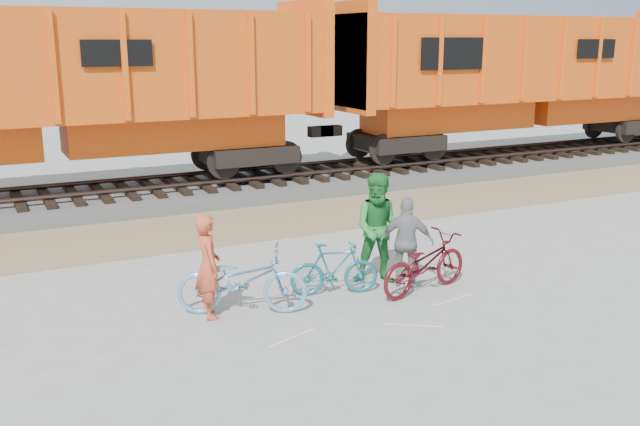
{
  "coord_description": "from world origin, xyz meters",
  "views": [
    {
      "loc": [
        -4.88,
        -9.43,
        4.17
      ],
      "look_at": [
        0.59,
        1.5,
        1.16
      ],
      "focal_mm": 40.0,
      "sensor_mm": 36.0,
      "label": 1
    }
  ],
  "objects_px": {
    "hopper_car_right": "(526,74)",
    "person_woman": "(407,242)",
    "bicycle_blue": "(242,281)",
    "bicycle_teal": "(334,269)",
    "person_solo": "(208,266)",
    "person_man": "(380,229)",
    "bicycle_maroon": "(425,264)",
    "hopper_car_center": "(47,88)"
  },
  "relations": [
    {
      "from": "person_man",
      "to": "person_woman",
      "type": "xyz_separation_m",
      "value": [
        0.31,
        -0.36,
        -0.19
      ]
    },
    {
      "from": "bicycle_maroon",
      "to": "person_man",
      "type": "height_order",
      "value": "person_man"
    },
    {
      "from": "bicycle_teal",
      "to": "bicycle_maroon",
      "type": "distance_m",
      "value": 1.52
    },
    {
      "from": "hopper_car_center",
      "to": "hopper_car_right",
      "type": "bearing_deg",
      "value": 0.0
    },
    {
      "from": "bicycle_teal",
      "to": "person_solo",
      "type": "xyz_separation_m",
      "value": [
        -2.16,
        0.0,
        0.37
      ]
    },
    {
      "from": "hopper_car_center",
      "to": "bicycle_maroon",
      "type": "xyz_separation_m",
      "value": [
        4.78,
        -9.04,
        -2.51
      ]
    },
    {
      "from": "bicycle_maroon",
      "to": "person_solo",
      "type": "distance_m",
      "value": 3.63
    },
    {
      "from": "bicycle_blue",
      "to": "bicycle_maroon",
      "type": "relative_size",
      "value": 1.06
    },
    {
      "from": "person_man",
      "to": "hopper_car_right",
      "type": "bearing_deg",
      "value": 67.91
    },
    {
      "from": "hopper_car_center",
      "to": "person_solo",
      "type": "relative_size",
      "value": 8.63
    },
    {
      "from": "hopper_car_center",
      "to": "bicycle_teal",
      "type": "relative_size",
      "value": 9.45
    },
    {
      "from": "person_man",
      "to": "bicycle_blue",
      "type": "bearing_deg",
      "value": -143.59
    },
    {
      "from": "bicycle_maroon",
      "to": "person_solo",
      "type": "relative_size",
      "value": 1.17
    },
    {
      "from": "bicycle_blue",
      "to": "person_man",
      "type": "distance_m",
      "value": 2.72
    },
    {
      "from": "person_solo",
      "to": "person_woman",
      "type": "distance_m",
      "value": 3.48
    },
    {
      "from": "bicycle_blue",
      "to": "person_solo",
      "type": "relative_size",
      "value": 1.24
    },
    {
      "from": "bicycle_blue",
      "to": "person_woman",
      "type": "height_order",
      "value": "person_woman"
    },
    {
      "from": "bicycle_blue",
      "to": "hopper_car_right",
      "type": "bearing_deg",
      "value": -32.64
    },
    {
      "from": "bicycle_teal",
      "to": "person_man",
      "type": "xyz_separation_m",
      "value": [
        1.0,
        0.2,
        0.53
      ]
    },
    {
      "from": "person_man",
      "to": "hopper_car_center",
      "type": "bearing_deg",
      "value": 147.82
    },
    {
      "from": "bicycle_teal",
      "to": "person_woman",
      "type": "relative_size",
      "value": 0.95
    },
    {
      "from": "bicycle_maroon",
      "to": "person_woman",
      "type": "bearing_deg",
      "value": 1.53
    },
    {
      "from": "bicycle_teal",
      "to": "person_solo",
      "type": "bearing_deg",
      "value": 106.33
    },
    {
      "from": "hopper_car_center",
      "to": "person_solo",
      "type": "bearing_deg",
      "value": -81.95
    },
    {
      "from": "person_man",
      "to": "bicycle_teal",
      "type": "bearing_deg",
      "value": -138.66
    },
    {
      "from": "bicycle_blue",
      "to": "bicycle_teal",
      "type": "bearing_deg",
      "value": -62.07
    },
    {
      "from": "bicycle_blue",
      "to": "bicycle_teal",
      "type": "relative_size",
      "value": 1.36
    },
    {
      "from": "bicycle_blue",
      "to": "bicycle_teal",
      "type": "xyz_separation_m",
      "value": [
        1.66,
        0.1,
        -0.08
      ]
    },
    {
      "from": "hopper_car_center",
      "to": "person_solo",
      "type": "distance_m",
      "value": 8.84
    },
    {
      "from": "bicycle_teal",
      "to": "person_man",
      "type": "distance_m",
      "value": 1.15
    },
    {
      "from": "hopper_car_right",
      "to": "bicycle_teal",
      "type": "relative_size",
      "value": 9.45
    },
    {
      "from": "bicycle_blue",
      "to": "bicycle_teal",
      "type": "distance_m",
      "value": 1.67
    },
    {
      "from": "person_solo",
      "to": "bicycle_blue",
      "type": "bearing_deg",
      "value": -98.18
    },
    {
      "from": "bicycle_blue",
      "to": "hopper_car_center",
      "type": "bearing_deg",
      "value": 35.76
    },
    {
      "from": "bicycle_teal",
      "to": "person_man",
      "type": "relative_size",
      "value": 0.76
    },
    {
      "from": "bicycle_teal",
      "to": "person_man",
      "type": "height_order",
      "value": "person_man"
    },
    {
      "from": "hopper_car_center",
      "to": "person_woman",
      "type": "xyz_separation_m",
      "value": [
        4.68,
        -8.64,
        -2.23
      ]
    },
    {
      "from": "hopper_car_right",
      "to": "person_woman",
      "type": "distance_m",
      "value": 13.65
    },
    {
      "from": "bicycle_maroon",
      "to": "person_woman",
      "type": "xyz_separation_m",
      "value": [
        -0.1,
        0.4,
        0.28
      ]
    },
    {
      "from": "hopper_car_center",
      "to": "hopper_car_right",
      "type": "xyz_separation_m",
      "value": [
        15.0,
        0.0,
        0.0
      ]
    },
    {
      "from": "hopper_car_right",
      "to": "person_solo",
      "type": "xyz_separation_m",
      "value": [
        -13.8,
        -8.47,
        -2.19
      ]
    },
    {
      "from": "bicycle_maroon",
      "to": "bicycle_teal",
      "type": "bearing_deg",
      "value": 55.71
    }
  ]
}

